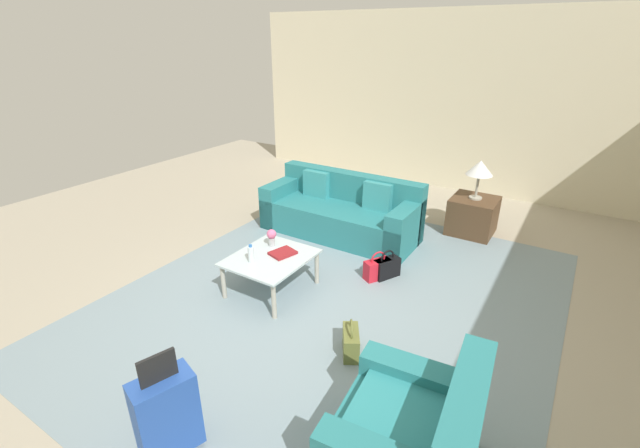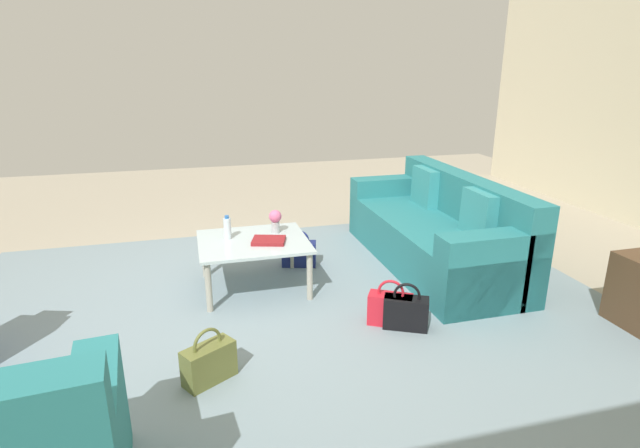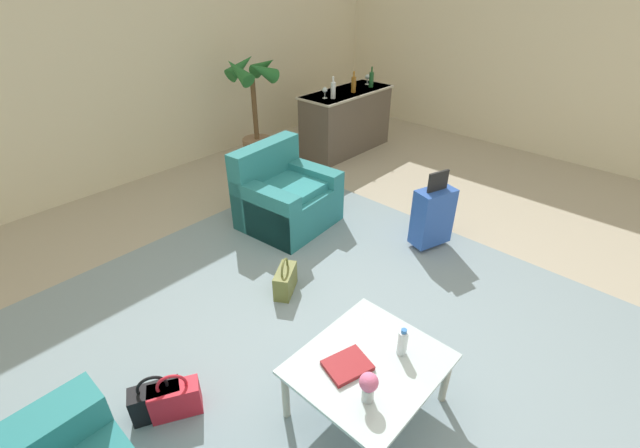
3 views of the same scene
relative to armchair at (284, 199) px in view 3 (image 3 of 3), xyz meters
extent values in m
plane|color=#A89E89|center=(-0.89, -1.67, -0.30)|extent=(12.00, 12.00, 0.00)
cube|color=beige|center=(-0.89, 2.39, 1.25)|extent=(10.24, 0.12, 3.10)
cube|color=beige|center=(4.17, -1.67, 1.25)|extent=(0.12, 8.00, 3.10)
cube|color=gray|center=(-1.49, -1.47, -0.30)|extent=(5.20, 4.40, 0.01)
cube|color=teal|center=(0.01, -0.07, -0.08)|extent=(1.02, 0.94, 0.44)
cube|color=teal|center=(-0.02, 0.25, 0.14)|extent=(0.96, 0.29, 0.89)
cube|color=teal|center=(0.38, -0.03, 0.00)|extent=(0.28, 0.87, 0.60)
cube|color=teal|center=(-0.36, -0.10, 0.00)|extent=(0.28, 0.87, 0.60)
cube|color=teal|center=(0.01, -0.12, 0.18)|extent=(0.75, 0.66, 0.08)
cube|color=silver|center=(-1.29, -2.17, 0.12)|extent=(0.91, 0.79, 0.02)
cylinder|color=#ADA899|center=(-1.70, -1.82, -0.10)|extent=(0.05, 0.05, 0.41)
cylinder|color=#ADA899|center=(-0.89, -1.82, -0.10)|extent=(0.05, 0.05, 0.41)
cylinder|color=#ADA899|center=(-0.89, -2.52, -0.10)|extent=(0.05, 0.05, 0.41)
cylinder|color=silver|center=(-1.09, -2.27, 0.22)|extent=(0.06, 0.06, 0.18)
cylinder|color=#2D6BBC|center=(-1.09, -2.27, 0.32)|extent=(0.04, 0.04, 0.02)
cube|color=maroon|center=(-1.41, -2.09, 0.15)|extent=(0.32, 0.28, 0.03)
cylinder|color=#B2B7BC|center=(-1.51, -2.32, 0.18)|extent=(0.07, 0.07, 0.10)
sphere|color=#DB6693|center=(-1.51, -2.32, 0.28)|extent=(0.11, 0.11, 0.11)
cube|color=brown|center=(2.21, 0.93, 0.16)|extent=(1.50, 0.59, 0.93)
cube|color=#ADA899|center=(2.21, 0.93, 0.61)|extent=(1.54, 0.63, 0.03)
cylinder|color=silver|center=(1.68, 0.90, 0.63)|extent=(0.07, 0.07, 0.01)
cylinder|color=silver|center=(1.68, 0.90, 0.67)|extent=(0.01, 0.01, 0.08)
sphere|color=silver|center=(1.68, 0.90, 0.74)|extent=(0.08, 0.08, 0.08)
cylinder|color=silver|center=(2.73, 0.95, 0.63)|extent=(0.07, 0.07, 0.01)
cylinder|color=silver|center=(2.73, 0.95, 0.67)|extent=(0.01, 0.01, 0.08)
sphere|color=silver|center=(2.73, 0.95, 0.74)|extent=(0.08, 0.08, 0.08)
cylinder|color=silver|center=(1.75, 0.81, 0.74)|extent=(0.07, 0.07, 0.22)
cylinder|color=silver|center=(1.75, 0.81, 0.89)|extent=(0.03, 0.03, 0.08)
cylinder|color=brown|center=(2.21, 0.81, 0.74)|extent=(0.07, 0.07, 0.22)
cylinder|color=brown|center=(2.21, 0.81, 0.89)|extent=(0.03, 0.03, 0.08)
cylinder|color=#194C23|center=(2.64, 0.81, 0.74)|extent=(0.07, 0.07, 0.22)
cylinder|color=#194C23|center=(2.64, 0.81, 0.89)|extent=(0.03, 0.03, 0.08)
cube|color=#2851AD|center=(0.71, -1.47, 0.05)|extent=(0.45, 0.33, 0.60)
cube|color=black|center=(0.71, -1.47, 0.45)|extent=(0.24, 0.10, 0.20)
cylinder|color=black|center=(0.57, -1.43, -0.28)|extent=(0.03, 0.05, 0.05)
cylinder|color=black|center=(0.84, -1.51, -0.28)|extent=(0.03, 0.05, 0.05)
cube|color=red|center=(-2.17, -1.27, -0.18)|extent=(0.35, 0.28, 0.24)
torus|color=red|center=(-2.17, -1.27, -0.04)|extent=(0.18, 0.12, 0.20)
cube|color=black|center=(-2.26, -1.19, -0.18)|extent=(0.35, 0.27, 0.24)
torus|color=black|center=(-2.26, -1.19, -0.04)|extent=(0.18, 0.11, 0.20)
cube|color=olive|center=(-0.84, -0.91, -0.18)|extent=(0.35, 0.29, 0.24)
torus|color=olive|center=(-0.84, -0.91, -0.04)|extent=(0.18, 0.12, 0.20)
cylinder|color=#84664C|center=(0.91, 1.53, -0.11)|extent=(0.42, 0.42, 0.38)
cylinder|color=brown|center=(0.91, 1.53, 0.51)|extent=(0.07, 0.07, 0.86)
cone|color=#23662D|center=(1.13, 1.53, 1.06)|extent=(0.20, 0.49, 0.38)
cone|color=#23662D|center=(0.91, 1.75, 1.06)|extent=(0.49, 0.20, 0.38)
cone|color=#23662D|center=(0.69, 1.53, 1.06)|extent=(0.20, 0.49, 0.38)
cone|color=#23662D|center=(0.91, 1.31, 1.06)|extent=(0.49, 0.20, 0.38)
camera|label=1|loc=(1.93, 0.51, 2.37)|focal=24.00mm
camera|label=2|loc=(-0.81, 1.79, 1.55)|focal=28.00mm
camera|label=3|loc=(-2.84, -3.18, 2.26)|focal=24.00mm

